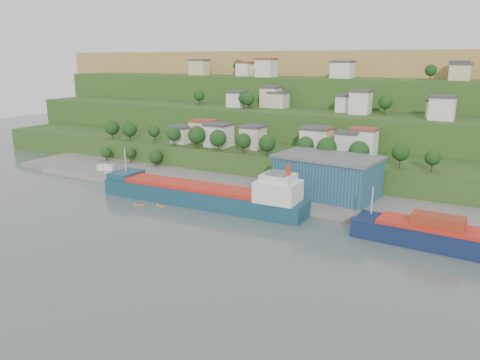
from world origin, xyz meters
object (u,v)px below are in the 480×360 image
Objects in this scene: caravan at (106,169)px; cargo_ship_near at (207,196)px; warehouse at (327,176)px; kayak_orange at (139,205)px.

cargo_ship_near is at bearing -30.34° from caravan.
cargo_ship_near reaches higher than warehouse.
caravan is at bearing -168.63° from warehouse.
cargo_ship_near reaches higher than caravan.
warehouse is 5.13× the size of caravan.
cargo_ship_near is 2.11× the size of warehouse.
cargo_ship_near is at bearing -139.50° from warehouse.
caravan is at bearing 125.13° from kayak_orange.
warehouse is 59.33m from kayak_orange.
caravan is at bearing 165.10° from cargo_ship_near.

